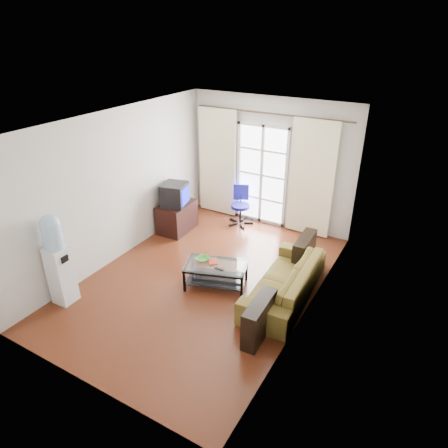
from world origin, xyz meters
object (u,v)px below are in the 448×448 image
at_px(tv_stand, 177,217).
at_px(crt_tv, 174,194).
at_px(sofa, 285,281).
at_px(task_chair, 240,213).
at_px(water_cooler, 57,258).
at_px(coffee_table, 216,272).

relative_size(tv_stand, crt_tv, 1.40).
relative_size(sofa, task_chair, 2.43).
bearing_deg(crt_tv, water_cooler, -105.85).
bearing_deg(water_cooler, task_chair, 71.81).
xyz_separation_m(sofa, crt_tv, (-2.85, 0.98, 0.54)).
bearing_deg(sofa, task_chair, -139.63).
height_order(crt_tv, task_chair, crt_tv).
bearing_deg(coffee_table, crt_tv, 144.06).
bearing_deg(tv_stand, water_cooler, -94.80).
bearing_deg(coffee_table, sofa, 15.07).
distance_m(crt_tv, water_cooler, 2.81).
distance_m(sofa, task_chair, 2.71).
height_order(task_chair, water_cooler, water_cooler).
distance_m(task_chair, water_cooler, 4.01).
bearing_deg(crt_tv, task_chair, 31.30).
xyz_separation_m(sofa, water_cooler, (-2.96, -1.82, 0.49)).
relative_size(crt_tv, water_cooler, 0.40).
bearing_deg(water_cooler, coffee_table, 37.56).
relative_size(crt_tv, task_chair, 0.70).
bearing_deg(coffee_table, task_chair, 108.01).
xyz_separation_m(tv_stand, crt_tv, (0.00, -0.06, 0.53)).
xyz_separation_m(coffee_table, water_cooler, (-1.87, -1.53, 0.52)).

